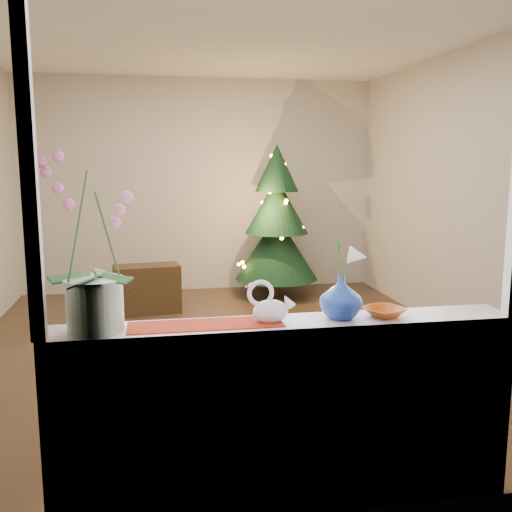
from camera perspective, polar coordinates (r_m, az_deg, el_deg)
The scene contains 17 objects.
ground at distance 5.18m, azimuth -3.12°, elevation -9.23°, with size 5.00×5.00×0.00m, color #352115.
wall_back at distance 7.40m, azimuth -5.66°, elevation 7.00°, with size 4.50×0.10×2.70m, color #BEB5A6.
wall_front at distance 2.47m, azimuth 3.91°, elevation 2.32°, with size 4.50×0.10×2.70m, color #BEB5A6.
wall_right at distance 5.65m, azimuth 20.13°, elevation 5.75°, with size 0.10×5.00×2.70m, color #BEB5A6.
ceiling at distance 5.02m, azimuth -3.42°, elevation 21.41°, with size 5.00×5.00×0.00m, color white.
window_apron at distance 2.77m, azimuth 3.48°, elevation -16.63°, with size 2.20×0.08×0.88m, color white.
windowsill at distance 2.68m, azimuth 3.12°, elevation -6.92°, with size 2.20×0.26×0.04m, color white.
window_frame at distance 2.48m, azimuth 3.83°, elevation 10.47°, with size 2.22×0.06×1.60m, color white, non-canonical shape.
runner at distance 2.62m, azimuth -5.06°, elevation -6.84°, with size 0.70×0.20×0.01m, color maroon.
orchid_pot at distance 2.53m, azimuth -16.08°, elevation 1.22°, with size 0.27×0.27×0.78m, color silver, non-canonical shape.
swan at distance 2.63m, azimuth 1.46°, elevation -4.65°, with size 0.22×0.10×0.19m, color silver, non-canonical shape.
blue_vase at distance 2.72m, azimuth 8.49°, elevation -3.77°, with size 0.23×0.23×0.24m, color navy.
lily at distance 2.68m, azimuth 8.60°, elevation 0.59°, with size 0.13×0.08×0.18m, color beige, non-canonical shape.
paperweight at distance 2.72m, azimuth 8.58°, elevation -5.53°, with size 0.07×0.07×0.07m, color white.
amber_dish at distance 2.81m, azimuth 12.74°, elevation -5.56°, with size 0.16×0.16×0.04m, color #9E420F.
xmas_tree at distance 7.02m, azimuth 2.07°, elevation 3.51°, with size 1.02×1.02×1.87m, color black, non-canonical shape.
side_table at distance 6.43m, azimuth -10.83°, elevation -3.25°, with size 0.71×0.35×0.53m, color black.
Camera 1 is at (-0.60, -4.87, 1.65)m, focal length 40.00 mm.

